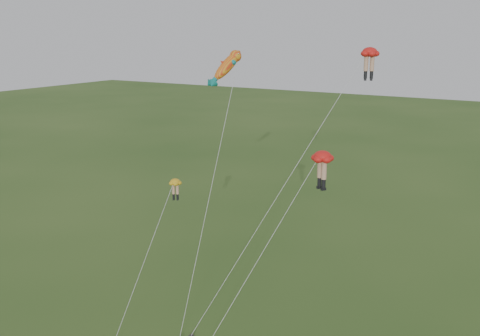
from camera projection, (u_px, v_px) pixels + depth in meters
The scene contains 4 objects.
legs_kite_red_high at pixel (366, 60), 38.13m from camera, with size 8.51×13.18×19.21m.
legs_kite_red_mid at pixel (321, 162), 34.51m from camera, with size 5.86×9.04×12.83m.
legs_kite_yellow at pixel (173, 190), 39.44m from camera, with size 1.31×8.58×9.71m.
fish_kite at pixel (227, 67), 37.52m from camera, with size 2.09×8.43×19.27m.
Camera 1 is at (19.38, -25.74, 20.21)m, focal length 40.00 mm.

